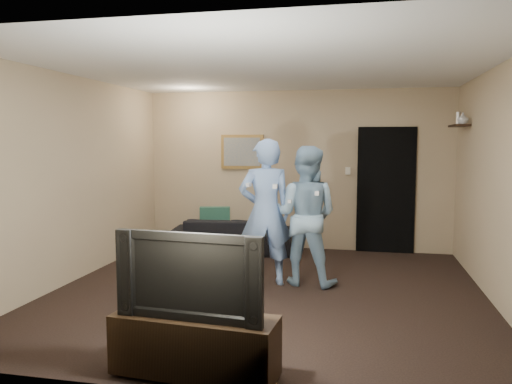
% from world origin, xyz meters
% --- Properties ---
extents(ground, '(5.00, 5.00, 0.00)m').
position_xyz_m(ground, '(0.00, 0.00, 0.00)').
color(ground, black).
rests_on(ground, ground).
extents(ceiling, '(5.00, 5.00, 0.04)m').
position_xyz_m(ceiling, '(0.00, 0.00, 2.60)').
color(ceiling, silver).
rests_on(ceiling, wall_back).
extents(wall_back, '(5.00, 0.04, 2.60)m').
position_xyz_m(wall_back, '(0.00, 2.50, 1.30)').
color(wall_back, tan).
rests_on(wall_back, ground).
extents(wall_front, '(5.00, 0.04, 2.60)m').
position_xyz_m(wall_front, '(0.00, -2.50, 1.30)').
color(wall_front, tan).
rests_on(wall_front, ground).
extents(wall_left, '(0.04, 5.00, 2.60)m').
position_xyz_m(wall_left, '(-2.50, 0.00, 1.30)').
color(wall_left, tan).
rests_on(wall_left, ground).
extents(wall_right, '(0.04, 5.00, 2.60)m').
position_xyz_m(wall_right, '(2.50, 0.00, 1.30)').
color(wall_right, tan).
rests_on(wall_right, ground).
extents(sofa, '(1.95, 0.94, 0.55)m').
position_xyz_m(sofa, '(-0.94, 1.97, 0.27)').
color(sofa, black).
rests_on(sofa, ground).
extents(throw_pillow, '(0.50, 0.26, 0.48)m').
position_xyz_m(throw_pillow, '(-1.23, 1.97, 0.48)').
color(throw_pillow, '#174536').
rests_on(throw_pillow, sofa).
extents(painting_frame, '(0.72, 0.05, 0.57)m').
position_xyz_m(painting_frame, '(-0.90, 2.48, 1.60)').
color(painting_frame, olive).
rests_on(painting_frame, wall_back).
extents(painting_canvas, '(0.62, 0.01, 0.47)m').
position_xyz_m(painting_canvas, '(-0.90, 2.45, 1.60)').
color(painting_canvas, slate).
rests_on(painting_canvas, painting_frame).
extents(doorway, '(0.90, 0.06, 2.00)m').
position_xyz_m(doorway, '(1.45, 2.47, 1.00)').
color(doorway, black).
rests_on(doorway, ground).
extents(light_switch, '(0.08, 0.02, 0.12)m').
position_xyz_m(light_switch, '(0.85, 2.48, 1.30)').
color(light_switch, silver).
rests_on(light_switch, wall_back).
extents(wall_shelf, '(0.20, 0.60, 0.03)m').
position_xyz_m(wall_shelf, '(2.39, 1.80, 1.99)').
color(wall_shelf, black).
rests_on(wall_shelf, wall_right).
extents(shelf_vase, '(0.17, 0.17, 0.15)m').
position_xyz_m(shelf_vase, '(2.39, 1.55, 2.08)').
color(shelf_vase, '#B4B3B9').
rests_on(shelf_vase, wall_shelf).
extents(shelf_figurine, '(0.06, 0.06, 0.18)m').
position_xyz_m(shelf_figurine, '(2.39, 1.89, 2.09)').
color(shelf_figurine, silver).
rests_on(shelf_figurine, wall_shelf).
extents(tv_console, '(1.28, 0.50, 0.45)m').
position_xyz_m(tv_console, '(-0.13, -2.24, 0.25)').
color(tv_console, black).
rests_on(tv_console, ground).
extents(television, '(1.13, 0.24, 0.65)m').
position_xyz_m(television, '(-0.13, -2.24, 0.80)').
color(television, black).
rests_on(television, tv_console).
extents(wii_player_left, '(0.76, 0.62, 1.80)m').
position_xyz_m(wii_player_left, '(-0.08, 0.30, 0.90)').
color(wii_player_left, '#7DA0DA').
rests_on(wii_player_left, ground).
extents(wii_player_right, '(0.92, 0.77, 1.72)m').
position_xyz_m(wii_player_right, '(0.40, 0.42, 0.86)').
color(wii_player_right, '#87A9C4').
rests_on(wii_player_right, ground).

